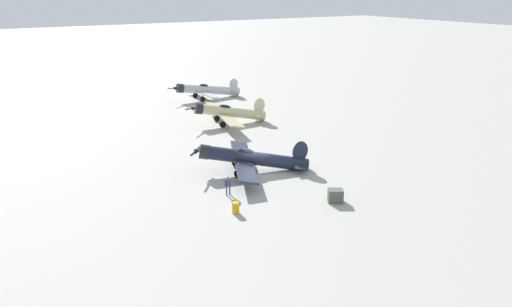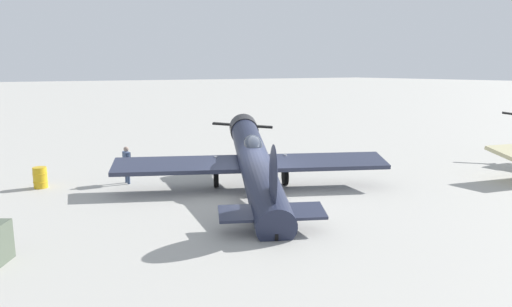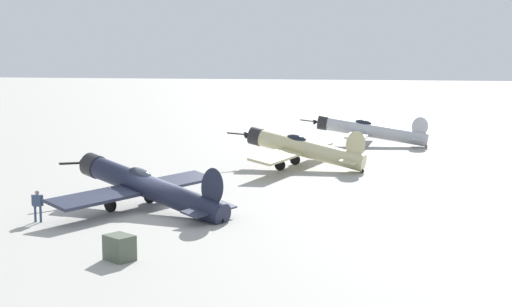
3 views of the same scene
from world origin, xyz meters
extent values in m
plane|color=#A8A59E|center=(0.00, 0.00, 0.00)|extent=(400.00, 400.00, 0.00)
cylinder|color=#1E2338|center=(0.00, 0.00, 1.29)|extent=(9.87, 5.51, 3.02)
cylinder|color=#232326|center=(-4.45, 2.07, 2.14)|extent=(1.61, 1.74, 1.53)
cone|color=#232326|center=(-5.04, 2.35, 2.25)|extent=(0.83, 0.80, 0.67)
cube|color=black|center=(-5.18, 2.41, 2.25)|extent=(2.22, 2.52, 0.28)
ellipsoid|color=black|center=(-0.93, 0.43, 2.01)|extent=(1.94, 1.45, 0.96)
cube|color=#282D42|center=(-1.11, 0.52, 1.15)|extent=(6.52, 11.34, 0.47)
ellipsoid|color=#1E2338|center=(3.89, -1.81, 1.84)|extent=(1.71, 0.88, 2.31)
cube|color=#282D42|center=(3.71, -1.73, 0.64)|extent=(2.43, 3.55, 0.29)
cylinder|color=#999BA0|center=(-2.32, -0.62, 0.89)|extent=(0.14, 0.14, 0.98)
cylinder|color=black|center=(-2.32, -0.62, 0.40)|extent=(0.81, 0.52, 0.80)
cylinder|color=#999BA0|center=(-1.02, 2.18, 0.89)|extent=(0.14, 0.14, 0.98)
cylinder|color=black|center=(-1.02, 2.18, 0.40)|extent=(0.81, 0.52, 0.80)
cylinder|color=black|center=(4.45, -2.07, 0.14)|extent=(0.30, 0.21, 0.28)
cylinder|color=beige|center=(6.48, 16.72, 1.52)|extent=(9.15, 3.32, 2.88)
cylinder|color=#232326|center=(2.29, 17.70, 2.30)|extent=(1.42, 1.61, 1.53)
cone|color=#232326|center=(1.66, 17.85, 2.42)|extent=(0.76, 0.71, 0.67)
cube|color=black|center=(1.51, 17.88, 2.42)|extent=(2.81, 2.04, 0.52)
ellipsoid|color=black|center=(5.60, 16.93, 2.23)|extent=(1.92, 1.15, 0.97)
cube|color=#C6BC89|center=(5.43, 16.97, 1.36)|extent=(4.75, 13.34, 0.49)
ellipsoid|color=beige|center=(10.16, 15.86, 2.10)|extent=(1.82, 0.53, 2.25)
cube|color=#C6BC89|center=(9.97, 15.91, 0.93)|extent=(1.84, 3.56, 0.30)
cylinder|color=#999BA0|center=(4.55, 15.59, 1.00)|extent=(0.14, 0.14, 1.19)
cylinder|color=black|center=(4.55, 15.59, 0.40)|extent=(0.82, 0.38, 0.80)
cylinder|color=#999BA0|center=(5.25, 18.59, 1.00)|extent=(0.14, 0.14, 1.19)
cylinder|color=black|center=(5.25, 18.59, 0.40)|extent=(0.82, 0.38, 0.80)
cylinder|color=black|center=(10.69, 15.74, 0.14)|extent=(0.30, 0.16, 0.28)
cylinder|color=#B7BABF|center=(10.82, 31.99, 1.41)|extent=(10.32, 1.85, 2.70)
cylinder|color=#232326|center=(5.93, 32.25, 2.10)|extent=(1.16, 1.46, 1.51)
cone|color=#232326|center=(5.28, 32.29, 2.19)|extent=(0.66, 0.62, 0.65)
cube|color=black|center=(5.13, 32.30, 2.19)|extent=(2.78, 1.14, 0.48)
ellipsoid|color=black|center=(9.80, 32.04, 2.10)|extent=(1.82, 0.86, 0.91)
cube|color=#ADAFB5|center=(9.60, 32.06, 1.22)|extent=(2.30, 11.16, 0.41)
ellipsoid|color=#B7BABF|center=(15.09, 31.76, 1.95)|extent=(1.74, 0.21, 1.96)
cube|color=#ADAFB5|center=(14.89, 31.77, 0.90)|extent=(1.29, 3.45, 0.25)
cylinder|color=#999BA0|center=(8.90, 30.54, 0.92)|extent=(0.14, 0.14, 1.04)
cylinder|color=black|center=(8.90, 30.54, 0.40)|extent=(0.81, 0.24, 0.80)
cylinder|color=#999BA0|center=(9.07, 33.63, 0.92)|extent=(0.14, 0.14, 1.04)
cylinder|color=black|center=(9.07, 33.63, 0.40)|extent=(0.81, 0.24, 0.80)
cylinder|color=black|center=(15.70, 31.72, 0.14)|extent=(0.29, 0.12, 0.28)
cylinder|color=#384766|center=(-4.90, -3.73, 0.43)|extent=(0.12, 0.12, 0.85)
cylinder|color=#384766|center=(-5.21, -3.74, 0.43)|extent=(0.12, 0.12, 0.85)
cube|color=#384766|center=(-5.05, -3.74, 1.15)|extent=(0.47, 0.25, 0.60)
sphere|color=gray|center=(-5.05, -3.74, 1.58)|extent=(0.22, 0.22, 0.22)
cylinder|color=#384766|center=(-4.77, -3.72, 1.17)|extent=(0.09, 0.09, 0.57)
cylinder|color=#384766|center=(-5.34, -3.75, 1.17)|extent=(0.09, 0.09, 0.57)
cube|color=#4C5647|center=(1.84, -9.60, 0.55)|extent=(1.53, 1.44, 1.10)
camera|label=1|loc=(-23.42, -38.49, 16.94)|focal=34.92mm
camera|label=2|loc=(15.41, -9.68, 5.13)|focal=32.46mm
camera|label=3|loc=(13.67, -38.50, 8.85)|focal=51.70mm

